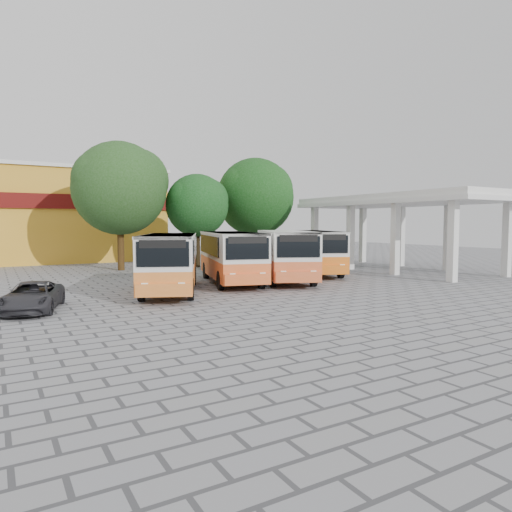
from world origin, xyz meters
TOP-DOWN VIEW (x-y plane):
  - ground at (0.00, 0.00)m, footprint 90.00×90.00m
  - terminal_shelter at (10.50, 4.00)m, footprint 6.80×15.80m
  - shophouse_block at (-11.00, 25.99)m, footprint 20.40×10.40m
  - bus_far_left at (-7.57, 1.90)m, footprint 5.34×8.46m
  - bus_centre_left at (-3.39, 3.51)m, footprint 4.49×8.47m
  - bus_centre_right at (-0.14, 2.85)m, footprint 5.64×8.77m
  - bus_far_right at (3.57, 4.96)m, footprint 5.45×8.60m
  - tree_left at (-6.95, 14.01)m, footprint 7.02×6.69m
  - tree_middle at (-1.18, 13.54)m, footprint 5.09×4.85m
  - tree_right at (5.15, 15.45)m, footprint 7.12×6.78m
  - parked_car at (-13.84, -0.08)m, footprint 2.90×4.38m

SIDE VIEW (x-z plane):
  - ground at x=0.00m, z-range 0.00..0.00m
  - parked_car at x=-13.84m, z-range 0.00..1.12m
  - bus_far_left at x=-7.57m, z-range 0.22..3.07m
  - bus_centre_left at x=-3.39m, z-range 0.23..3.11m
  - bus_far_right at x=3.57m, z-range 0.23..3.12m
  - bus_centre_right at x=-0.14m, z-range 0.23..3.18m
  - shophouse_block at x=-11.00m, z-range 0.01..8.31m
  - terminal_shelter at x=10.50m, z-range 2.21..7.61m
  - tree_middle at x=-1.18m, z-range 1.34..8.56m
  - tree_right at x=5.15m, z-range 1.39..10.50m
  - tree_left at x=-6.95m, z-range 1.50..10.75m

